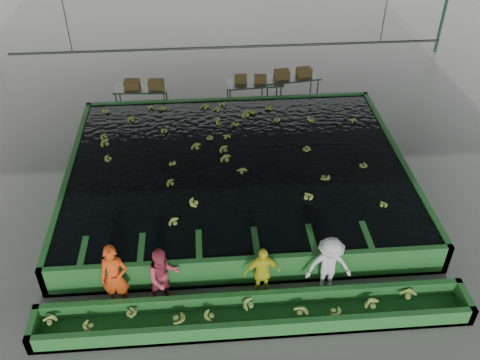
{
  "coord_description": "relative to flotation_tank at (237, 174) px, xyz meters",
  "views": [
    {
      "loc": [
        -0.94,
        -11.35,
        10.08
      ],
      "look_at": [
        0.0,
        0.5,
        1.0
      ],
      "focal_mm": 40.0,
      "sensor_mm": 36.0,
      "label": 1
    }
  ],
  "objects": [
    {
      "name": "worker_c",
      "position": [
        0.25,
        -4.3,
        0.3
      ],
      "size": [
        0.92,
        0.46,
        1.51
      ],
      "primitive_type": "imported",
      "rotation": [
        0.0,
        0.0,
        0.1
      ],
      "color": "yellow",
      "rests_on": "ground"
    },
    {
      "name": "shed_posts",
      "position": [
        0.0,
        -1.5,
        2.05
      ],
      "size": [
        20.0,
        22.0,
        5.0
      ],
      "primitive_type": null,
      "color": "#193D27",
      "rests_on": "ground"
    },
    {
      "name": "ground",
      "position": [
        0.0,
        -1.5,
        -0.45
      ],
      "size": [
        80.0,
        80.0,
        0.0
      ],
      "primitive_type": "plane",
      "color": "slate",
      "rests_on": "ground"
    },
    {
      "name": "floating_bananas",
      "position": [
        0.0,
        0.8,
        0.4
      ],
      "size": [
        8.51,
        5.8,
        0.12
      ],
      "primitive_type": null,
      "color": "#8DB546",
      "rests_on": "tank_water"
    },
    {
      "name": "worker_a",
      "position": [
        -3.14,
        -4.3,
        0.45
      ],
      "size": [
        0.68,
        0.47,
        1.8
      ],
      "primitive_type": "imported",
      "rotation": [
        0.0,
        0.0,
        -0.06
      ],
      "color": "#F44B13",
      "rests_on": "ground"
    },
    {
      "name": "cableway_rail",
      "position": [
        0.0,
        3.5,
        2.55
      ],
      "size": [
        0.08,
        0.08,
        14.0
      ],
      "primitive_type": "cylinder",
      "color": "#59605B",
      "rests_on": "shed_roof"
    },
    {
      "name": "box_stack_left",
      "position": [
        -3.04,
        4.96,
        0.44
      ],
      "size": [
        1.46,
        0.53,
        0.31
      ],
      "primitive_type": null,
      "rotation": [
        0.0,
        0.0,
        -0.09
      ],
      "color": "brown",
      "rests_on": "packing_table_left"
    },
    {
      "name": "packing_table_left",
      "position": [
        -3.19,
        4.98,
        -0.0
      ],
      "size": [
        2.01,
        0.91,
        0.89
      ],
      "primitive_type": null,
      "rotation": [
        0.0,
        0.0,
        -0.07
      ],
      "color": "#59605B",
      "rests_on": "ground"
    },
    {
      "name": "rail_hanger_right",
      "position": [
        5.0,
        3.5,
        3.55
      ],
      "size": [
        0.04,
        0.04,
        2.0
      ],
      "primitive_type": "cylinder",
      "color": "#59605B",
      "rests_on": "shed_roof"
    },
    {
      "name": "worker_d",
      "position": [
        1.84,
        -4.3,
        0.39
      ],
      "size": [
        1.1,
        0.65,
        1.68
      ],
      "primitive_type": "imported",
      "rotation": [
        0.0,
        0.0,
        -0.02
      ],
      "color": "silver",
      "rests_on": "ground"
    },
    {
      "name": "worker_b",
      "position": [
        -2.04,
        -4.3,
        0.37
      ],
      "size": [
        0.96,
        0.86,
        1.63
      ],
      "primitive_type": "imported",
      "rotation": [
        0.0,
        0.0,
        0.36
      ],
      "color": "#BB3A50",
      "rests_on": "ground"
    },
    {
      "name": "tank_water",
      "position": [
        0.0,
        -0.0,
        0.4
      ],
      "size": [
        9.7,
        7.7,
        0.0
      ],
      "primitive_type": "cube",
      "color": "black",
      "rests_on": "flotation_tank"
    },
    {
      "name": "packing_table_mid",
      "position": [
        1.0,
        4.96,
        0.03
      ],
      "size": [
        2.15,
        0.97,
        0.96
      ],
      "primitive_type": null,
      "rotation": [
        0.0,
        0.0,
        0.06
      ],
      "color": "#59605B",
      "rests_on": "ground"
    },
    {
      "name": "trough_bananas",
      "position": [
        0.0,
        -5.1,
        -0.05
      ],
      "size": [
        8.3,
        0.55,
        0.11
      ],
      "primitive_type": null,
      "color": "#8DB546",
      "rests_on": "sorting_trough"
    },
    {
      "name": "rail_hanger_left",
      "position": [
        -5.0,
        3.5,
        3.55
      ],
      "size": [
        0.04,
        0.04,
        2.0
      ],
      "primitive_type": "cylinder",
      "color": "#59605B",
      "rests_on": "shed_roof"
    },
    {
      "name": "shed_roof",
      "position": [
        0.0,
        -1.5,
        4.55
      ],
      "size": [
        20.0,
        22.0,
        0.04
      ],
      "primitive_type": "cube",
      "color": "gray",
      "rests_on": "shed_posts"
    },
    {
      "name": "flotation_tank",
      "position": [
        0.0,
        0.0,
        0.0
      ],
      "size": [
        10.0,
        8.0,
        0.9
      ],
      "primitive_type": null,
      "color": "#236728",
      "rests_on": "ground"
    },
    {
      "name": "box_stack_right",
      "position": [
        2.48,
        5.22,
        0.54
      ],
      "size": [
        1.45,
        0.58,
        0.3
      ],
      "primitive_type": null,
      "rotation": [
        0.0,
        0.0,
        0.14
      ],
      "color": "brown",
      "rests_on": "packing_table_right"
    },
    {
      "name": "packing_table_right",
      "position": [
        2.4,
        5.27,
        0.05
      ],
      "size": [
        2.28,
        1.15,
        0.99
      ],
      "primitive_type": null,
      "rotation": [
        0.0,
        0.0,
        0.13
      ],
      "color": "#59605B",
      "rests_on": "ground"
    },
    {
      "name": "sorting_trough",
      "position": [
        0.0,
        -5.1,
        -0.2
      ],
      "size": [
        10.0,
        1.0,
        0.5
      ],
      "primitive_type": null,
      "color": "#236728",
      "rests_on": "ground"
    },
    {
      "name": "box_stack_mid",
      "position": [
        0.87,
        5.01,
        0.51
      ],
      "size": [
        1.21,
        0.45,
        0.26
      ],
      "primitive_type": null,
      "rotation": [
        0.0,
        0.0,
        -0.1
      ],
      "color": "brown",
      "rests_on": "packing_table_mid"
    }
  ]
}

